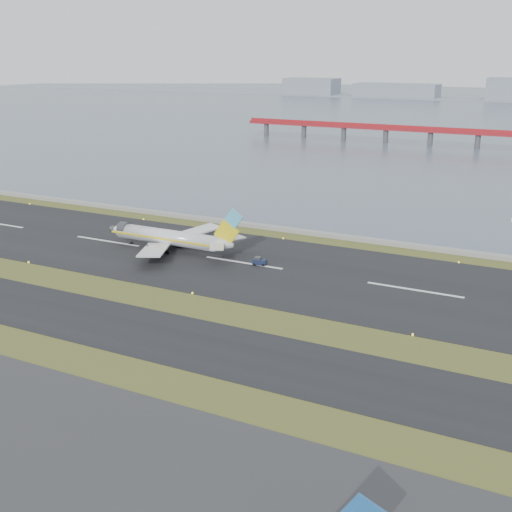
# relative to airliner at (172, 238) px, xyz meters

# --- Properties ---
(ground) EXTENTS (1000.00, 1000.00, 0.00)m
(ground) POSITION_rel_airliner_xyz_m (20.17, -30.41, -3.46)
(ground) COLOR #3B4B1A
(ground) RESTS_ON ground
(taxiway_strip) EXTENTS (1000.00, 18.00, 0.10)m
(taxiway_strip) POSITION_rel_airliner_xyz_m (20.17, -42.41, -3.41)
(taxiway_strip) COLOR black
(taxiway_strip) RESTS_ON ground
(runway_strip) EXTENTS (1000.00, 45.00, 0.10)m
(runway_strip) POSITION_rel_airliner_xyz_m (20.17, -0.41, -3.41)
(runway_strip) COLOR black
(runway_strip) RESTS_ON ground
(seawall) EXTENTS (1000.00, 2.50, 1.00)m
(seawall) POSITION_rel_airliner_xyz_m (20.17, 29.59, -2.96)
(seawall) COLOR gray
(seawall) RESTS_ON ground
(bay_water) EXTENTS (1400.00, 800.00, 1.30)m
(bay_water) POSITION_rel_airliner_xyz_m (20.17, 429.59, -3.46)
(bay_water) COLOR #4B5B6B
(bay_water) RESTS_ON ground
(red_pier) EXTENTS (260.00, 5.00, 10.20)m
(red_pier) POSITION_rel_airliner_xyz_m (40.17, 219.59, 3.82)
(red_pier) COLOR maroon
(red_pier) RESTS_ON ground
(airliner) EXTENTS (38.52, 32.89, 12.80)m
(airliner) POSITION_rel_airliner_xyz_m (0.00, 0.00, 0.00)
(airliner) COLOR silver
(airliner) RESTS_ON ground
(pushback_tug) EXTENTS (3.35, 2.37, 1.95)m
(pushback_tug) POSITION_rel_airliner_xyz_m (24.07, -0.10, -2.51)
(pushback_tug) COLOR #151F3B
(pushback_tug) RESTS_ON ground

